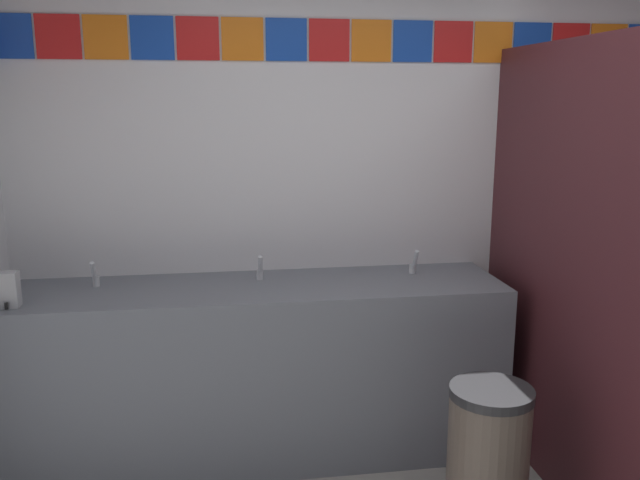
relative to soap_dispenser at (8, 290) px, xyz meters
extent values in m
cube|color=silver|center=(1.83, 0.51, 0.34)|extent=(3.93, 0.08, 2.63)
cube|color=#1947B7|center=(-0.02, 0.46, 1.11)|extent=(0.21, 0.01, 0.21)
cube|color=red|center=(0.20, 0.46, 1.11)|extent=(0.21, 0.01, 0.21)
cube|color=orange|center=(0.41, 0.46, 1.11)|extent=(0.21, 0.01, 0.21)
cube|color=#1947B7|center=(0.63, 0.46, 1.11)|extent=(0.21, 0.01, 0.21)
cube|color=red|center=(0.85, 0.46, 1.11)|extent=(0.21, 0.01, 0.21)
cube|color=orange|center=(1.07, 0.46, 1.11)|extent=(0.21, 0.01, 0.21)
cube|color=#1947B7|center=(1.29, 0.46, 1.11)|extent=(0.21, 0.01, 0.21)
cube|color=red|center=(1.51, 0.46, 1.11)|extent=(0.21, 0.01, 0.21)
cube|color=orange|center=(1.72, 0.46, 1.11)|extent=(0.21, 0.01, 0.21)
cube|color=#1947B7|center=(1.94, 0.46, 1.11)|extent=(0.21, 0.01, 0.21)
cube|color=red|center=(2.16, 0.46, 1.11)|extent=(0.21, 0.01, 0.21)
cube|color=orange|center=(2.38, 0.46, 1.11)|extent=(0.21, 0.01, 0.21)
cube|color=#1947B7|center=(2.60, 0.46, 1.11)|extent=(0.21, 0.01, 0.21)
cube|color=red|center=(2.81, 0.46, 1.11)|extent=(0.21, 0.01, 0.21)
cube|color=orange|center=(3.03, 0.46, 1.11)|extent=(0.21, 0.01, 0.21)
cube|color=slate|center=(1.12, 0.17, -0.53)|extent=(2.40, 0.59, 0.90)
cube|color=slate|center=(1.12, 0.45, -0.12)|extent=(2.40, 0.03, 0.08)
cylinder|color=white|center=(0.32, 0.14, -0.13)|extent=(0.34, 0.34, 0.10)
cylinder|color=white|center=(1.12, 0.14, -0.13)|extent=(0.34, 0.34, 0.10)
cylinder|color=white|center=(1.92, 0.14, -0.13)|extent=(0.34, 0.34, 0.10)
cylinder|color=silver|center=(0.32, 0.28, -0.05)|extent=(0.04, 0.04, 0.05)
cylinder|color=silver|center=(0.32, 0.23, 0.02)|extent=(0.02, 0.06, 0.09)
cylinder|color=silver|center=(1.12, 0.28, -0.05)|extent=(0.04, 0.04, 0.05)
cylinder|color=silver|center=(1.12, 0.23, 0.02)|extent=(0.02, 0.06, 0.09)
cylinder|color=silver|center=(1.92, 0.28, -0.05)|extent=(0.04, 0.04, 0.05)
cylinder|color=silver|center=(1.92, 0.23, 0.02)|extent=(0.02, 0.06, 0.09)
cube|color=#B7BABF|center=(0.00, 0.00, 0.00)|extent=(0.09, 0.07, 0.16)
cylinder|color=black|center=(0.00, -0.04, -0.06)|extent=(0.02, 0.02, 0.03)
cube|color=#471E23|center=(2.45, -0.29, 0.05)|extent=(0.04, 1.52, 2.05)
cylinder|color=white|center=(3.08, 0.04, -0.78)|extent=(0.38, 0.38, 0.40)
torus|color=white|center=(3.08, 0.04, -0.56)|extent=(0.39, 0.39, 0.05)
cube|color=white|center=(3.08, 0.25, -0.41)|extent=(0.34, 0.17, 0.34)
cylinder|color=brown|center=(1.99, -0.63, -0.67)|extent=(0.33, 0.33, 0.62)
cylinder|color=#262628|center=(1.99, -0.63, -0.34)|extent=(0.34, 0.34, 0.04)
camera|label=1|loc=(0.94, -2.94, 0.82)|focal=36.82mm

